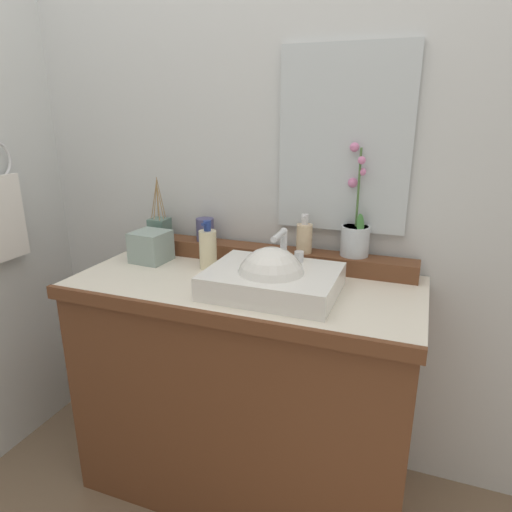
{
  "coord_description": "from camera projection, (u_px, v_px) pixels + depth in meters",
  "views": [
    {
      "loc": [
        0.55,
        -1.35,
        1.42
      ],
      "look_at": [
        0.05,
        -0.02,
        0.96
      ],
      "focal_mm": 31.68,
      "sensor_mm": 36.0,
      "label": 1
    }
  ],
  "objects": [
    {
      "name": "back_ledge",
      "position": [
        266.0,
        255.0,
        1.74
      ],
      "size": [
        1.13,
        0.1,
        0.06
      ],
      "primitive_type": "cube",
      "color": "brown",
      "rests_on": "vanity_cabinet"
    },
    {
      "name": "floor",
      "position": [
        246.0,
        489.0,
        1.84
      ],
      "size": [
        2.86,
        3.73,
        0.1
      ],
      "primitive_type": "cube",
      "color": "#76604A",
      "rests_on": "ground"
    },
    {
      "name": "hand_towel",
      "position": [
        7.0,
        218.0,
        1.78
      ],
      "size": [
        0.02,
        0.15,
        0.33
      ],
      "primitive_type": "cube",
      "color": "white"
    },
    {
      "name": "sink_basin",
      "position": [
        272.0,
        281.0,
        1.45
      ],
      "size": [
        0.42,
        0.32,
        0.26
      ],
      "color": "white",
      "rests_on": "vanity_cabinet"
    },
    {
      "name": "reed_diffuser",
      "position": [
        160.0,
        227.0,
        1.87
      ],
      "size": [
        0.08,
        0.08,
        0.24
      ],
      "color": "slate",
      "rests_on": "back_ledge"
    },
    {
      "name": "tumbler_cup",
      "position": [
        205.0,
        230.0,
        1.81
      ],
      "size": [
        0.07,
        0.07,
        0.09
      ],
      "primitive_type": "cylinder",
      "color": "#45436B",
      "rests_on": "back_ledge"
    },
    {
      "name": "soap_dispenser",
      "position": [
        304.0,
        237.0,
        1.65
      ],
      "size": [
        0.06,
        0.06,
        0.14
      ],
      "color": "beige",
      "rests_on": "back_ledge"
    },
    {
      "name": "wall_back",
      "position": [
        281.0,
        148.0,
        1.77
      ],
      "size": [
        2.86,
        0.2,
        2.56
      ],
      "primitive_type": "cube",
      "color": "silver",
      "rests_on": "ground"
    },
    {
      "name": "potted_plant",
      "position": [
        355.0,
        233.0,
        1.61
      ],
      "size": [
        0.1,
        0.11,
        0.4
      ],
      "color": "silver",
      "rests_on": "back_ledge"
    },
    {
      "name": "tissue_box",
      "position": [
        151.0,
        246.0,
        1.75
      ],
      "size": [
        0.14,
        0.14,
        0.12
      ],
      "primitive_type": "cube",
      "rotation": [
        0.0,
        0.0,
        -0.07
      ],
      "color": "#889C95",
      "rests_on": "vanity_cabinet"
    },
    {
      "name": "mirror",
      "position": [
        344.0,
        141.0,
        1.57
      ],
      "size": [
        0.46,
        0.02,
        0.64
      ],
      "primitive_type": "cube",
      "color": "silver"
    },
    {
      "name": "lotion_bottle",
      "position": [
        208.0,
        248.0,
        1.67
      ],
      "size": [
        0.06,
        0.07,
        0.18
      ],
      "color": "beige",
      "rests_on": "vanity_cabinet"
    },
    {
      "name": "vanity_cabinet",
      "position": [
        245.0,
        387.0,
        1.69
      ],
      "size": [
        1.2,
        0.56,
        0.86
      ],
      "color": "brown",
      "rests_on": "ground"
    }
  ]
}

